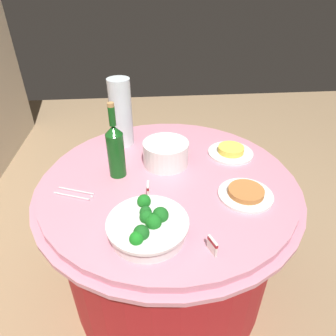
{
  "coord_description": "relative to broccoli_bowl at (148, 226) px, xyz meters",
  "views": [
    {
      "loc": [
        -1.07,
        0.09,
        1.51
      ],
      "look_at": [
        0.0,
        0.0,
        0.79
      ],
      "focal_mm": 32.15,
      "sensor_mm": 36.0,
      "label": 1
    }
  ],
  "objects": [
    {
      "name": "wine_bottle",
      "position": [
        0.38,
        0.12,
        0.09
      ],
      "size": [
        0.07,
        0.07,
        0.34
      ],
      "color": "#124F16",
      "rests_on": "buffet_table"
    },
    {
      "name": "label_placard_mid",
      "position": [
        0.22,
        -0.01,
        -0.01
      ],
      "size": [
        0.05,
        0.01,
        0.05
      ],
      "color": "white",
      "rests_on": "buffet_table"
    },
    {
      "name": "decorative_fruit_vase",
      "position": [
        0.66,
        0.11,
        0.11
      ],
      "size": [
        0.11,
        0.11,
        0.34
      ],
      "color": "silver",
      "rests_on": "buffet_table"
    },
    {
      "name": "broccoli_bowl",
      "position": [
        0.0,
        0.0,
        0.0
      ],
      "size": [
        0.28,
        0.28,
        0.1
      ],
      "color": "white",
      "rests_on": "buffet_table"
    },
    {
      "name": "label_placard_front",
      "position": [
        -0.09,
        -0.2,
        -0.01
      ],
      "size": [
        0.05,
        0.03,
        0.05
      ],
      "color": "white",
      "rests_on": "buffet_table"
    },
    {
      "name": "ground_plane",
      "position": [
        0.33,
        -0.1,
        -0.78
      ],
      "size": [
        6.0,
        6.0,
        0.0
      ],
      "primitive_type": "plane",
      "color": "#9E7F5B"
    },
    {
      "name": "buffet_table",
      "position": [
        0.33,
        -0.1,
        -0.4
      ],
      "size": [
        1.16,
        1.16,
        0.74
      ],
      "color": "maroon",
      "rests_on": "ground_plane"
    },
    {
      "name": "food_plate_fried_egg",
      "position": [
        0.51,
        -0.42,
        -0.02
      ],
      "size": [
        0.22,
        0.22,
        0.04
      ],
      "color": "white",
      "rests_on": "buffet_table"
    },
    {
      "name": "serving_tongs",
      "position": [
        0.25,
        0.29,
        -0.03
      ],
      "size": [
        0.1,
        0.17,
        0.01
      ],
      "color": "silver",
      "rests_on": "buffet_table"
    },
    {
      "name": "plate_stack",
      "position": [
        0.45,
        -0.1,
        0.02
      ],
      "size": [
        0.21,
        0.21,
        0.11
      ],
      "color": "white",
      "rests_on": "buffet_table"
    },
    {
      "name": "food_plate_peanuts",
      "position": [
        0.18,
        -0.4,
        -0.03
      ],
      "size": [
        0.22,
        0.22,
        0.03
      ],
      "color": "white",
      "rests_on": "buffet_table"
    }
  ]
}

